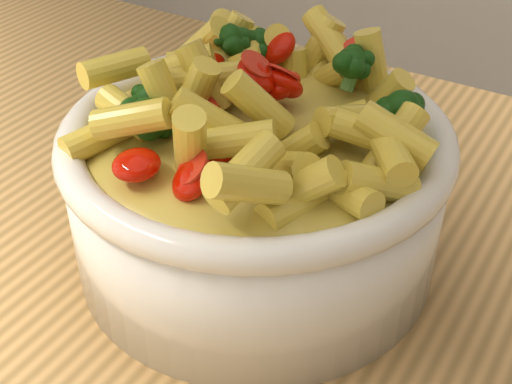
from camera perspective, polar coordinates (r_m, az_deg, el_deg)
The scene contains 2 objects.
serving_bowl at distance 0.47m, azimuth -0.00°, elevation 0.13°, with size 0.25×0.25×0.11m.
pasta_salad at distance 0.44m, azimuth 0.00°, elevation 7.29°, with size 0.20×0.20×0.04m.
Camera 1 is at (0.20, -0.26, 1.23)m, focal length 50.00 mm.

